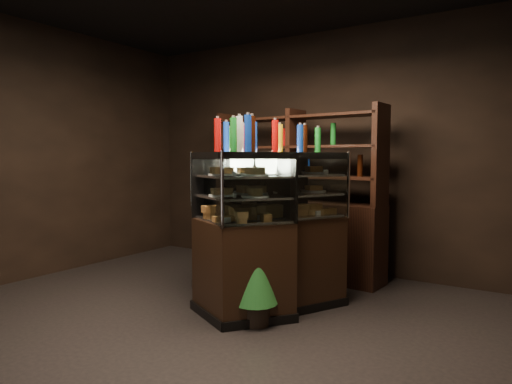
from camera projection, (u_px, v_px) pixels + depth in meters
ground at (181, 324)px, 3.91m from camera, size 5.00×5.00×0.00m
room_shell at (178, 95)px, 3.76m from camera, size 5.02×5.02×3.01m
display_case at (254, 255)px, 4.37m from camera, size 1.68×1.52×1.48m
food_display at (254, 192)px, 4.32m from camera, size 1.24×1.19×0.46m
bottles_top at (254, 137)px, 4.29m from camera, size 1.07×1.05×0.30m
potted_conifer at (256, 272)px, 3.87m from camera, size 0.37×0.37×0.80m
back_shelving at (295, 224)px, 5.57m from camera, size 2.22×0.57×2.00m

